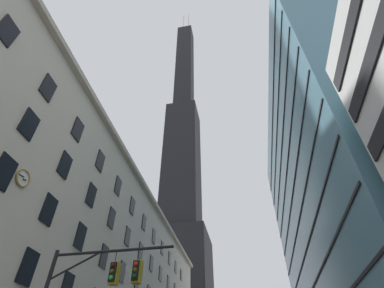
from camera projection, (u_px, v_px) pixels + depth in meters
station_building at (81, 283)px, 38.70m from camera, size 16.94×69.25×26.40m
dark_skyscraper at (181, 190)px, 126.11m from camera, size 22.26×22.26×233.98m
glass_office_midrise at (361, 204)px, 41.10m from camera, size 18.47×48.06×44.72m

